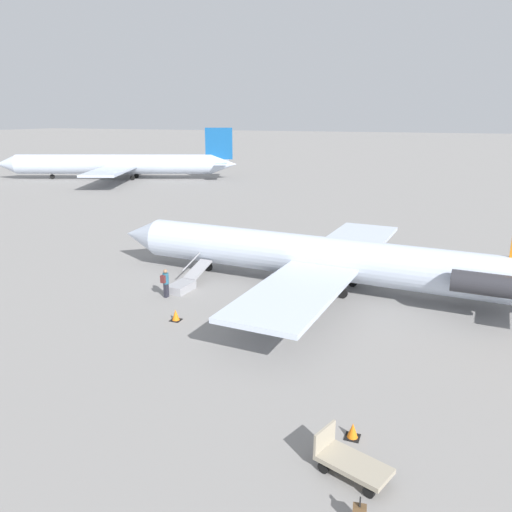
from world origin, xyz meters
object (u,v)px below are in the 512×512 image
boarding_stairs (185,283)px  passenger (165,281)px  airplane_taxiing_distant (119,164)px  luggage_cart (350,462)px  airplane_main (327,258)px

boarding_stairs → passenger: (0.32, 1.69, 0.63)m
airplane_taxiing_distant → luggage_cart: airplane_taxiing_distant is taller
airplane_main → luggage_cart: (-4.73, 16.19, -1.58)m
airplane_taxiing_distant → boarding_stairs: size_ratio=9.57×
airplane_main → luggage_cart: bearing=110.2°
airplane_taxiing_distant → passenger: size_ratio=22.42×
airplane_taxiing_distant → passenger: (-37.40, 46.49, -1.52)m
airplane_main → airplane_taxiing_distant: (45.91, -41.52, 0.48)m
boarding_stairs → luggage_cart: (-12.92, 12.90, 0.09)m
boarding_stairs → passenger: 1.83m
airplane_taxiing_distant → boarding_stairs: bearing=108.8°
airplane_taxiing_distant → boarding_stairs: 58.60m
airplane_taxiing_distant → luggage_cart: size_ratio=15.98×
airplane_taxiing_distant → luggage_cart: bearing=110.0°
airplane_main → airplane_taxiing_distant: 61.90m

